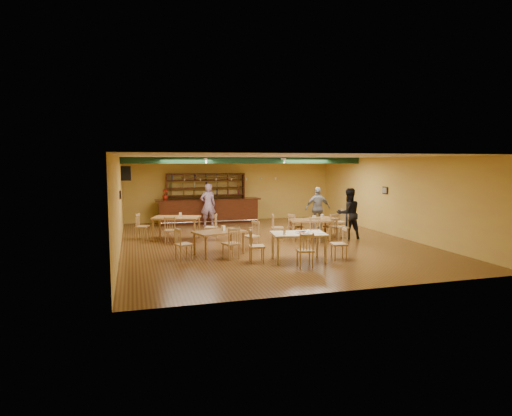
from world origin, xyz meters
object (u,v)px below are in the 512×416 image
object	(u,v)px
dining_table_a	(177,228)
near_table	(298,247)
dining_table_b	(319,227)
patron_bar	(208,205)
patron_right_a	(348,214)
bar_counter	(208,211)
dining_table_d	(310,230)
dining_table_c	(219,243)

from	to	relation	value
dining_table_a	near_table	bearing A→B (deg)	-36.08
dining_table_b	patron_bar	size ratio (longest dim) A/B	0.73
dining_table_a	patron_right_a	world-z (taller)	patron_right_a
dining_table_b	patron_right_a	bearing A→B (deg)	-61.31
bar_counter	near_table	xyz separation A→B (m)	(1.19, -8.17, -0.16)
bar_counter	dining_table_a	size ratio (longest dim) A/B	2.89
dining_table_b	dining_table_d	distance (m)	0.85
dining_table_a	patron_bar	size ratio (longest dim) A/B	0.88
bar_counter	patron_bar	xyz separation A→B (m)	(-0.16, -0.83, 0.37)
dining_table_d	dining_table_c	bearing A→B (deg)	-144.66
patron_bar	bar_counter	bearing A→B (deg)	-103.98
bar_counter	dining_table_d	distance (m)	5.88
patron_right_a	dining_table_a	bearing A→B (deg)	-12.95
near_table	patron_right_a	world-z (taller)	patron_right_a
dining_table_a	patron_bar	distance (m)	3.40
dining_table_a	dining_table_d	size ratio (longest dim) A/B	1.12
dining_table_b	near_table	size ratio (longest dim) A/B	0.91
dining_table_d	patron_bar	distance (m)	5.29
dining_table_a	near_table	distance (m)	5.35
dining_table_a	patron_right_a	bearing A→B (deg)	4.67
dining_table_a	dining_table_c	world-z (taller)	dining_table_a
patron_right_a	dining_table_b	bearing A→B (deg)	-42.86
dining_table_c	bar_counter	bearing A→B (deg)	63.96
patron_bar	patron_right_a	size ratio (longest dim) A/B	1.00
dining_table_c	near_table	world-z (taller)	near_table
patron_bar	dining_table_b	bearing A→B (deg)	130.55
patron_bar	dining_table_a	bearing A→B (deg)	56.99
bar_counter	patron_right_a	size ratio (longest dim) A/B	2.56
dining_table_d	near_table	world-z (taller)	near_table
dining_table_c	dining_table_d	distance (m)	4.00
dining_table_d	dining_table_a	bearing A→B (deg)	174.90
dining_table_b	dining_table_c	size ratio (longest dim) A/B	0.93
patron_bar	patron_right_a	bearing A→B (deg)	130.75
dining_table_c	near_table	size ratio (longest dim) A/B	0.97
dining_table_c	patron_right_a	xyz separation A→B (m)	(5.08, 1.37, 0.57)
bar_counter	dining_table_b	xyz separation A→B (m)	(3.45, -4.58, -0.22)
bar_counter	dining_table_b	distance (m)	5.73
dining_table_c	near_table	distance (m)	2.47
patron_right_a	dining_table_d	bearing A→B (deg)	-6.65
dining_table_d	patron_right_a	world-z (taller)	patron_right_a
bar_counter	patron_bar	bearing A→B (deg)	-100.66
dining_table_d	patron_bar	size ratio (longest dim) A/B	0.79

